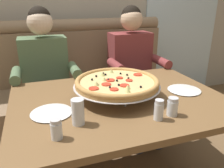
# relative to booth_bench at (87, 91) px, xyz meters

# --- Properties ---
(booth_bench) EXTENTS (1.85, 0.78, 1.13)m
(booth_bench) POSITION_rel_booth_bench_xyz_m (0.00, 0.00, 0.00)
(booth_bench) COLOR #937556
(booth_bench) RESTS_ON ground_plane
(dining_table) EXTENTS (1.36, 1.00, 0.73)m
(dining_table) POSITION_rel_booth_bench_xyz_m (0.00, -0.97, 0.25)
(dining_table) COLOR brown
(dining_table) RESTS_ON ground_plane
(diner_left) EXTENTS (0.54, 0.64, 1.27)m
(diner_left) POSITION_rel_booth_bench_xyz_m (-0.42, -0.27, 0.31)
(diner_left) COLOR #2D3342
(diner_left) RESTS_ON ground_plane
(diner_right) EXTENTS (0.54, 0.64, 1.27)m
(diner_right) POSITION_rel_booth_bench_xyz_m (0.42, -0.27, 0.31)
(diner_right) COLOR #2D3342
(diner_right) RESTS_ON ground_plane
(pizza) EXTENTS (0.56, 0.56, 0.13)m
(pizza) POSITION_rel_booth_bench_xyz_m (-0.01, -0.94, 0.43)
(pizza) COLOR silver
(pizza) RESTS_ON dining_table
(shaker_parmesan) EXTENTS (0.05, 0.05, 0.10)m
(shaker_parmesan) POSITION_rel_booth_bench_xyz_m (-0.44, -1.29, 0.37)
(shaker_parmesan) COLOR white
(shaker_parmesan) RESTS_ON dining_table
(shaker_pepper_flakes) EXTENTS (0.05, 0.05, 0.11)m
(shaker_pepper_flakes) POSITION_rel_booth_bench_xyz_m (0.09, -1.29, 0.38)
(shaker_pepper_flakes) COLOR white
(shaker_pepper_flakes) RESTS_ON dining_table
(shaker_oregano) EXTENTS (0.06, 0.06, 0.10)m
(shaker_oregano) POSITION_rel_booth_bench_xyz_m (0.19, -1.27, 0.37)
(shaker_oregano) COLOR white
(shaker_oregano) RESTS_ON dining_table
(plate_near_left) EXTENTS (0.23, 0.23, 0.02)m
(plate_near_left) POSITION_rel_booth_bench_xyz_m (0.47, -0.99, 0.34)
(plate_near_left) COLOR white
(plate_near_left) RESTS_ON dining_table
(plate_near_right) EXTENTS (0.23, 0.23, 0.02)m
(plate_near_right) POSITION_rel_booth_bench_xyz_m (-0.44, -1.03, 0.34)
(plate_near_right) COLOR white
(plate_near_right) RESTS_ON dining_table
(drinking_glass) EXTENTS (0.07, 0.07, 0.14)m
(drinking_glass) POSITION_rel_booth_bench_xyz_m (-0.32, -1.20, 0.39)
(drinking_glass) COLOR silver
(drinking_glass) RESTS_ON dining_table
(patio_chair) EXTENTS (0.40, 0.40, 0.86)m
(patio_chair) POSITION_rel_booth_bench_xyz_m (1.20, 1.26, 0.13)
(patio_chair) COLOR black
(patio_chair) RESTS_ON ground_plane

